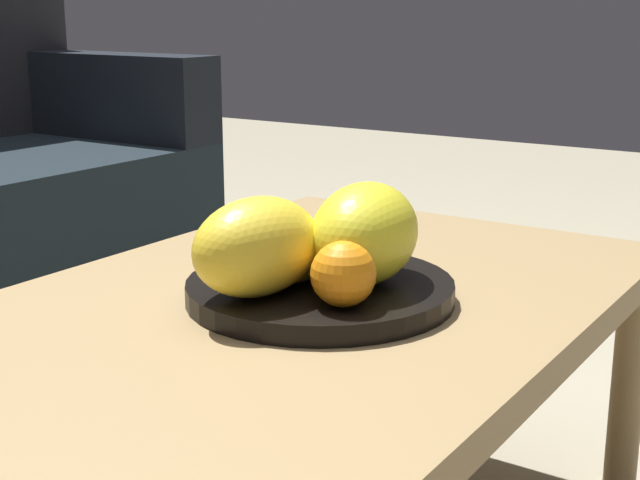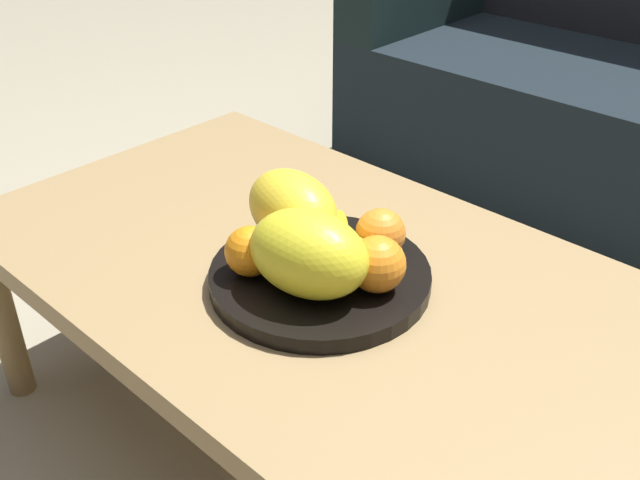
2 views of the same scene
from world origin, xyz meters
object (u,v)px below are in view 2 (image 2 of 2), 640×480
object	(u,v)px
coffee_table	(309,284)
melon_large_front	(308,254)
fruit_bowl	(320,276)
orange_left	(377,264)
orange_back	(250,251)
banana_bunch	(331,246)
orange_front	(380,233)
melon_smaller_beside	(291,209)

from	to	relation	value
coffee_table	melon_large_front	world-z (taller)	melon_large_front
coffee_table	fruit_bowl	xyz separation A→B (m)	(0.05, -0.03, 0.05)
orange_left	orange_back	distance (m)	0.18
banana_bunch	orange_front	bearing A→B (deg)	62.06
fruit_bowl	banana_bunch	xyz separation A→B (m)	(0.00, 0.02, 0.04)
fruit_bowl	melon_smaller_beside	xyz separation A→B (m)	(-0.08, 0.03, 0.07)
orange_front	orange_back	distance (m)	0.19
fruit_bowl	orange_left	size ratio (longest dim) A/B	4.04
melon_large_front	fruit_bowl	bearing A→B (deg)	116.38
coffee_table	orange_left	bearing A→B (deg)	-3.91
coffee_table	banana_bunch	size ratio (longest dim) A/B	6.20
orange_front	melon_smaller_beside	bearing A→B (deg)	-152.52
fruit_bowl	melon_smaller_beside	world-z (taller)	melon_smaller_beside
melon_large_front	orange_front	world-z (taller)	melon_large_front
coffee_table	orange_back	xyz separation A→B (m)	(-0.01, -0.10, 0.10)
melon_smaller_beside	fruit_bowl	bearing A→B (deg)	-17.23
orange_front	orange_back	bearing A→B (deg)	-122.34
orange_left	banana_bunch	size ratio (longest dim) A/B	0.45
fruit_bowl	melon_large_front	world-z (taller)	melon_large_front
orange_back	banana_bunch	distance (m)	0.12
melon_large_front	orange_left	world-z (taller)	melon_large_front
fruit_bowl	orange_back	bearing A→B (deg)	-131.66
melon_smaller_beside	coffee_table	bearing A→B (deg)	5.43
melon_large_front	orange_left	distance (m)	0.10
orange_front	orange_left	world-z (taller)	orange_left
banana_bunch	orange_left	bearing A→B (deg)	-0.83
melon_smaller_beside	banana_bunch	bearing A→B (deg)	-3.53
orange_front	orange_back	size ratio (longest dim) A/B	1.02
melon_large_front	orange_front	xyz separation A→B (m)	(0.01, 0.14, -0.02)
orange_left	banana_bunch	bearing A→B (deg)	179.17
fruit_bowl	coffee_table	bearing A→B (deg)	150.58
coffee_table	orange_front	size ratio (longest dim) A/B	14.78
orange_front	banana_bunch	size ratio (longest dim) A/B	0.42
fruit_bowl	orange_front	distance (m)	0.11
melon_smaller_beside	orange_left	distance (m)	0.17
fruit_bowl	orange_back	size ratio (longest dim) A/B	4.43
fruit_bowl	orange_left	xyz separation A→B (m)	(0.09, 0.02, 0.05)
fruit_bowl	orange_back	xyz separation A→B (m)	(-0.07, -0.07, 0.05)
coffee_table	melon_large_front	distance (m)	0.17
melon_large_front	melon_smaller_beside	xyz separation A→B (m)	(-0.11, 0.07, -0.00)
coffee_table	orange_back	distance (m)	0.15
banana_bunch	coffee_table	bearing A→B (deg)	171.04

